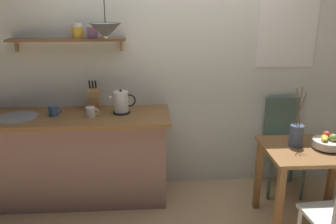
{
  "coord_description": "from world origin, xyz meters",
  "views": [
    {
      "loc": [
        -0.3,
        -2.9,
        1.98
      ],
      "look_at": [
        -0.1,
        0.25,
        0.95
      ],
      "focal_mm": 36.97,
      "sensor_mm": 36.0,
      "label": 1
    }
  ],
  "objects_px": {
    "dining_chair_far": "(282,141)",
    "electric_kettle": "(121,102)",
    "pendant_lamp": "(106,31)",
    "coffee_mug_spare": "(91,112)",
    "coffee_mug_by_sink": "(53,111)",
    "knife_block": "(94,98)",
    "fruit_bowl": "(328,142)",
    "twig_vase": "(296,135)",
    "dining_table": "(311,163)"
  },
  "relations": [
    {
      "from": "dining_chair_far",
      "to": "pendant_lamp",
      "type": "xyz_separation_m",
      "value": [
        -1.79,
        -0.13,
        1.18
      ]
    },
    {
      "from": "electric_kettle",
      "to": "coffee_mug_by_sink",
      "type": "xyz_separation_m",
      "value": [
        -0.65,
        -0.04,
        -0.06
      ]
    },
    {
      "from": "pendant_lamp",
      "to": "electric_kettle",
      "type": "bearing_deg",
      "value": 21.95
    },
    {
      "from": "coffee_mug_spare",
      "to": "pendant_lamp",
      "type": "height_order",
      "value": "pendant_lamp"
    },
    {
      "from": "dining_table",
      "to": "fruit_bowl",
      "type": "distance_m",
      "value": 0.23
    },
    {
      "from": "dining_chair_far",
      "to": "pendant_lamp",
      "type": "relative_size",
      "value": 1.7
    },
    {
      "from": "twig_vase",
      "to": "electric_kettle",
      "type": "relative_size",
      "value": 2.12
    },
    {
      "from": "dining_chair_far",
      "to": "coffee_mug_by_sink",
      "type": "relative_size",
      "value": 7.8
    },
    {
      "from": "coffee_mug_spare",
      "to": "coffee_mug_by_sink",
      "type": "bearing_deg",
      "value": 171.54
    },
    {
      "from": "electric_kettle",
      "to": "coffee_mug_by_sink",
      "type": "height_order",
      "value": "electric_kettle"
    },
    {
      "from": "dining_chair_far",
      "to": "electric_kettle",
      "type": "bearing_deg",
      "value": -177.02
    },
    {
      "from": "twig_vase",
      "to": "coffee_mug_spare",
      "type": "distance_m",
      "value": 1.88
    },
    {
      "from": "electric_kettle",
      "to": "pendant_lamp",
      "type": "bearing_deg",
      "value": -158.05
    },
    {
      "from": "dining_chair_far",
      "to": "electric_kettle",
      "type": "xyz_separation_m",
      "value": [
        -1.68,
        -0.09,
        0.49
      ]
    },
    {
      "from": "fruit_bowl",
      "to": "knife_block",
      "type": "xyz_separation_m",
      "value": [
        -2.08,
        0.7,
        0.24
      ]
    },
    {
      "from": "fruit_bowl",
      "to": "electric_kettle",
      "type": "height_order",
      "value": "electric_kettle"
    },
    {
      "from": "dining_table",
      "to": "knife_block",
      "type": "xyz_separation_m",
      "value": [
        -1.97,
        0.7,
        0.44
      ]
    },
    {
      "from": "coffee_mug_by_sink",
      "to": "pendant_lamp",
      "type": "relative_size",
      "value": 0.22
    },
    {
      "from": "fruit_bowl",
      "to": "pendant_lamp",
      "type": "bearing_deg",
      "value": 164.44
    },
    {
      "from": "dining_chair_far",
      "to": "fruit_bowl",
      "type": "xyz_separation_m",
      "value": [
        0.12,
        -0.66,
        0.27
      ]
    },
    {
      "from": "dining_chair_far",
      "to": "pendant_lamp",
      "type": "distance_m",
      "value": 2.15
    },
    {
      "from": "coffee_mug_by_sink",
      "to": "twig_vase",
      "type": "bearing_deg",
      "value": -12.15
    },
    {
      "from": "fruit_bowl",
      "to": "coffee_mug_by_sink",
      "type": "distance_m",
      "value": 2.51
    },
    {
      "from": "twig_vase",
      "to": "coffee_mug_by_sink",
      "type": "height_order",
      "value": "twig_vase"
    },
    {
      "from": "fruit_bowl",
      "to": "knife_block",
      "type": "bearing_deg",
      "value": 161.38
    },
    {
      "from": "fruit_bowl",
      "to": "electric_kettle",
      "type": "distance_m",
      "value": 1.91
    },
    {
      "from": "knife_block",
      "to": "pendant_lamp",
      "type": "distance_m",
      "value": 0.72
    },
    {
      "from": "fruit_bowl",
      "to": "coffee_mug_spare",
      "type": "bearing_deg",
      "value": 166.93
    },
    {
      "from": "dining_table",
      "to": "twig_vase",
      "type": "bearing_deg",
      "value": 154.51
    },
    {
      "from": "coffee_mug_by_sink",
      "to": "fruit_bowl",
      "type": "bearing_deg",
      "value": -12.4
    },
    {
      "from": "coffee_mug_by_sink",
      "to": "pendant_lamp",
      "type": "xyz_separation_m",
      "value": [
        0.54,
        -0.01,
        0.75
      ]
    },
    {
      "from": "dining_chair_far",
      "to": "coffee_mug_by_sink",
      "type": "xyz_separation_m",
      "value": [
        -2.33,
        -0.13,
        0.43
      ]
    },
    {
      "from": "electric_kettle",
      "to": "coffee_mug_by_sink",
      "type": "bearing_deg",
      "value": -176.65
    },
    {
      "from": "dining_chair_far",
      "to": "coffee_mug_spare",
      "type": "distance_m",
      "value": 2.02
    },
    {
      "from": "twig_vase",
      "to": "electric_kettle",
      "type": "height_order",
      "value": "twig_vase"
    },
    {
      "from": "dining_table",
      "to": "fruit_bowl",
      "type": "relative_size",
      "value": 3.29
    },
    {
      "from": "twig_vase",
      "to": "dining_chair_far",
      "type": "bearing_deg",
      "value": 77.25
    },
    {
      "from": "knife_block",
      "to": "coffee_mug_spare",
      "type": "relative_size",
      "value": 2.38
    },
    {
      "from": "knife_block",
      "to": "twig_vase",
      "type": "bearing_deg",
      "value": -19.17
    },
    {
      "from": "knife_block",
      "to": "coffee_mug_spare",
      "type": "height_order",
      "value": "knife_block"
    },
    {
      "from": "dining_table",
      "to": "pendant_lamp",
      "type": "distance_m",
      "value": 2.18
    },
    {
      "from": "twig_vase",
      "to": "coffee_mug_spare",
      "type": "height_order",
      "value": "twig_vase"
    },
    {
      "from": "dining_chair_far",
      "to": "fruit_bowl",
      "type": "relative_size",
      "value": 3.87
    },
    {
      "from": "coffee_mug_spare",
      "to": "pendant_lamp",
      "type": "relative_size",
      "value": 0.22
    },
    {
      "from": "fruit_bowl",
      "to": "coffee_mug_by_sink",
      "type": "relative_size",
      "value": 2.01
    },
    {
      "from": "coffee_mug_spare",
      "to": "fruit_bowl",
      "type": "bearing_deg",
      "value": -13.07
    },
    {
      "from": "dining_table",
      "to": "electric_kettle",
      "type": "bearing_deg",
      "value": 161.13
    },
    {
      "from": "coffee_mug_by_sink",
      "to": "dining_table",
      "type": "bearing_deg",
      "value": -12.99
    },
    {
      "from": "coffee_mug_spare",
      "to": "twig_vase",
      "type": "bearing_deg",
      "value": -12.87
    },
    {
      "from": "pendant_lamp",
      "to": "coffee_mug_by_sink",
      "type": "bearing_deg",
      "value": 179.33
    }
  ]
}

